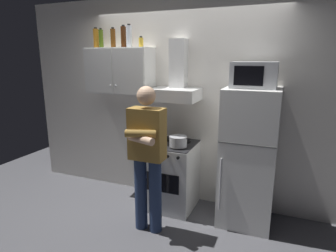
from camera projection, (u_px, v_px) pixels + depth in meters
The scene contains 15 objects.
ground_plane at pixel (168, 215), 3.59m from camera, with size 7.00×7.00×0.00m, color #4C4C51.
back_wall_tiled at pixel (185, 102), 3.82m from camera, with size 4.80×0.10×2.70m, color silver.
upper_cabinet at pixel (120, 71), 3.84m from camera, with size 0.90×0.37×0.60m.
stove_oven at pixel (172, 175), 3.74m from camera, with size 0.60×0.62×0.87m.
range_hood at pixel (176, 84), 3.58m from camera, with size 0.60×0.44×0.75m.
refrigerator at pixel (248, 158), 3.30m from camera, with size 0.60×0.62×1.60m.
microwave at pixel (254, 75), 3.10m from camera, with size 0.48×0.37×0.28m.
person_standing at pixel (147, 155), 3.10m from camera, with size 0.38×0.33×1.64m.
cooking_pot at pixel (178, 141), 3.46m from camera, with size 0.31×0.21×0.13m.
bottle_liquor_amber at pixel (96, 38), 3.87m from camera, with size 0.07×0.07×0.27m.
bottle_rum_dark at pixel (124, 37), 3.71m from camera, with size 0.07×0.07×0.28m.
bottle_spice_jar at pixel (141, 42), 3.61m from camera, with size 0.06×0.06×0.14m.
bottle_olive_oil at pixel (101, 39), 3.83m from camera, with size 0.06×0.06×0.25m.
bottle_beer_brown at pixel (113, 38), 3.73m from camera, with size 0.06×0.06×0.25m.
bottle_vodka_clear at pixel (129, 36), 3.66m from camera, with size 0.07×0.07×0.29m.
Camera 1 is at (1.22, -3.00, 1.92)m, focal length 30.69 mm.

